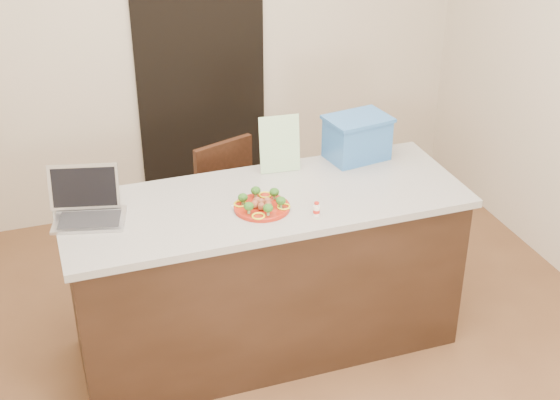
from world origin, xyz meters
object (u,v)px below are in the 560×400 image
object	(u,v)px
blue_box	(357,137)
chair	(229,207)
yogurt_bottle	(316,210)
laptop	(87,204)
napkin	(253,209)
plate	(262,207)
island	(266,274)

from	to	relation	value
blue_box	chair	world-z (taller)	blue_box
yogurt_bottle	laptop	world-z (taller)	laptop
napkin	chair	bearing A→B (deg)	83.71
plate	chair	xyz separation A→B (m)	(0.04, 0.78, -0.42)
island	yogurt_bottle	world-z (taller)	yogurt_bottle
napkin	laptop	xyz separation A→B (m)	(-0.77, 0.20, 0.06)
plate	napkin	size ratio (longest dim) A/B	1.77
plate	napkin	xyz separation A→B (m)	(-0.05, 0.01, -0.01)
laptop	blue_box	world-z (taller)	blue_box
plate	chair	distance (m)	0.89
yogurt_bottle	chair	distance (m)	1.04
island	yogurt_bottle	bearing A→B (deg)	-53.01
island	blue_box	world-z (taller)	blue_box
laptop	chair	xyz separation A→B (m)	(0.86, 0.57, -0.47)
island	laptop	distance (m)	1.02
blue_box	laptop	bearing A→B (deg)	177.90
laptop	blue_box	bearing A→B (deg)	20.56
island	yogurt_bottle	size ratio (longest dim) A/B	29.14
plate	blue_box	distance (m)	0.79
yogurt_bottle	chair	size ratio (longest dim) A/B	0.08
yogurt_bottle	island	bearing A→B (deg)	126.99
island	plate	distance (m)	0.48
laptop	chair	size ratio (longest dim) A/B	0.43
yogurt_bottle	laptop	bearing A→B (deg)	161.32
plate	yogurt_bottle	size ratio (longest dim) A/B	3.95
island	napkin	bearing A→B (deg)	-136.58
napkin	chair	world-z (taller)	napkin
plate	blue_box	xyz separation A→B (m)	(0.68, 0.39, 0.11)
plate	chair	world-z (taller)	plate
chair	napkin	bearing A→B (deg)	-115.47
yogurt_bottle	chair	world-z (taller)	yogurt_bottle
yogurt_bottle	chair	bearing A→B (deg)	101.73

